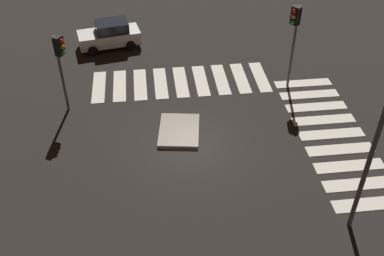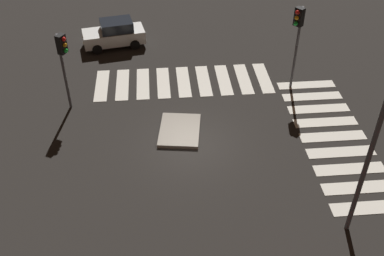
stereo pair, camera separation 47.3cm
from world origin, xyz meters
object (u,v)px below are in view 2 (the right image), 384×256
object	(u,v)px
traffic_island	(180,130)
traffic_light_north	(63,54)
car_white	(114,34)
traffic_light_east	(298,29)

from	to	relation	value
traffic_island	traffic_light_north	size ratio (longest dim) A/B	0.67
car_white	traffic_light_east	world-z (taller)	traffic_light_east
traffic_light_north	traffic_light_east	bearing A→B (deg)	34.88
car_white	traffic_light_east	bearing A→B (deg)	138.74
car_white	traffic_light_east	size ratio (longest dim) A/B	0.85
traffic_light_east	traffic_light_north	bearing A→B (deg)	-32.92
car_white	traffic_light_east	distance (m)	11.75
traffic_light_north	traffic_island	bearing A→B (deg)	5.87
car_white	traffic_island	bearing A→B (deg)	100.28
traffic_island	traffic_light_east	size ratio (longest dim) A/B	0.60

